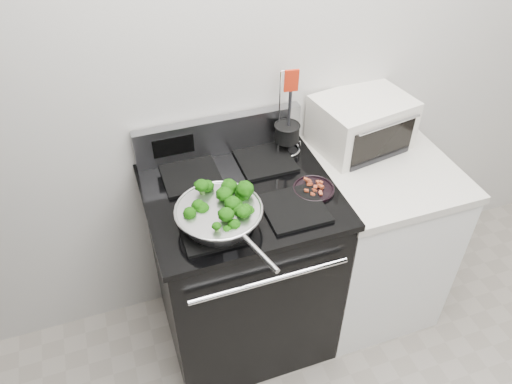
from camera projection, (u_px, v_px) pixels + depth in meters
name	position (u px, v px, depth m)	size (l,w,h in m)	color
back_wall	(281.00, 58.00, 2.13)	(4.00, 0.02, 2.70)	#B6B3AD
gas_range	(242.00, 266.00, 2.37)	(0.79, 0.69, 1.13)	black
counter	(370.00, 237.00, 2.56)	(0.62, 0.68, 0.92)	white
skillet	(219.00, 215.00, 1.89)	(0.34, 0.52, 0.07)	silver
broccoli_pile	(219.00, 211.00, 1.88)	(0.26, 0.26, 0.09)	black
bacon_plate	(314.00, 187.00, 2.07)	(0.17, 0.17, 0.04)	black
utensil_holder	(287.00, 137.00, 2.25)	(0.13, 0.13, 0.41)	silver
toaster_oven	(361.00, 123.00, 2.31)	(0.46, 0.38, 0.24)	silver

